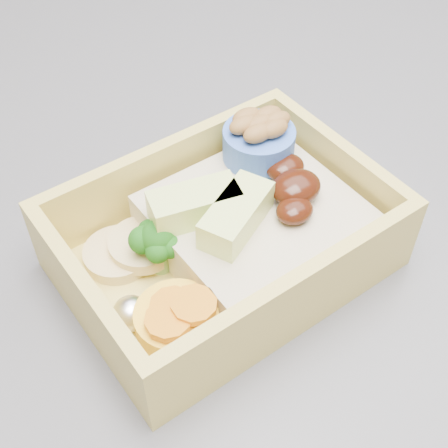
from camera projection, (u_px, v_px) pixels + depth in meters
island at (249, 400)px, 0.83m from camera, size 1.24×0.84×0.92m
bento_box at (230, 231)px, 0.38m from camera, size 0.20×0.15×0.07m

